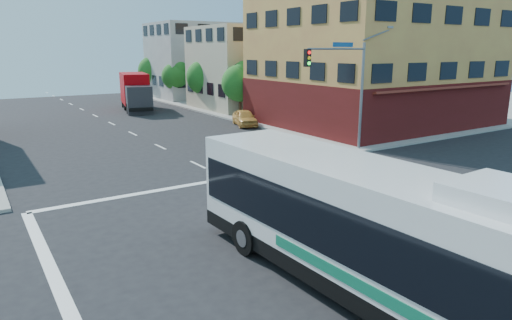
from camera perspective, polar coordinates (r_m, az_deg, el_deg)
ground at (r=16.71m, az=12.72°, el=-9.90°), size 120.00×120.00×0.00m
sidewalk_ne at (r=65.17m, az=12.67°, el=7.64°), size 50.00×50.00×0.15m
corner_building_ne at (r=42.57m, az=14.57°, el=12.33°), size 18.10×15.44×14.00m
building_east_near at (r=52.73m, az=-0.49°, el=11.44°), size 12.06×10.06×9.00m
building_east_far at (r=64.98m, az=-7.24°, el=12.20°), size 12.06×10.06×10.00m
signal_mast_ne at (r=29.33m, az=11.04°, el=10.31°), size 7.91×1.13×8.07m
street_tree_a at (r=44.97m, az=-1.87°, el=9.87°), size 3.60×3.60×5.53m
street_tree_b at (r=51.98m, az=-6.48°, el=10.49°), size 3.80×3.80×5.79m
street_tree_c at (r=59.26m, az=-9.97°, el=10.48°), size 3.40×3.40×5.29m
street_tree_d at (r=66.67m, az=-12.72°, el=11.05°), size 4.00×4.00×6.03m
transit_bus at (r=12.50m, az=15.08°, el=-8.65°), size 3.39×13.52×3.97m
box_truck at (r=52.37m, az=-14.82°, el=8.15°), size 4.36×9.18×3.98m
parked_car at (r=40.35m, az=-1.42°, el=5.30°), size 2.84×4.42×1.40m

